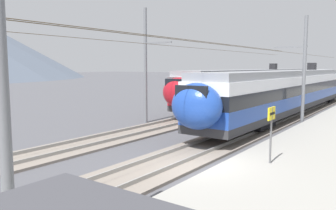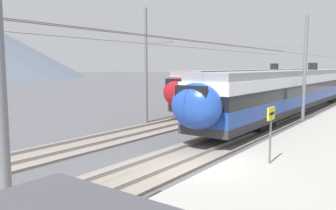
% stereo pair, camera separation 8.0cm
% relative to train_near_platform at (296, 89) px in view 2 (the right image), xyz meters
% --- Properties ---
extents(ground_plane, '(400.00, 400.00, 0.00)m').
position_rel_train_near_platform_xyz_m(ground_plane, '(-19.41, -1.58, -2.23)').
color(ground_plane, '#4C4C51').
extents(track_near, '(120.00, 3.00, 0.28)m').
position_rel_train_near_platform_xyz_m(track_near, '(-19.41, -0.00, -2.17)').
color(track_near, slate).
rests_on(track_near, ground).
extents(track_far, '(120.00, 3.00, 0.28)m').
position_rel_train_near_platform_xyz_m(track_far, '(-19.41, 5.53, -2.17)').
color(track_far, slate).
rests_on(track_far, ground).
extents(train_near_platform, '(35.18, 2.90, 4.27)m').
position_rel_train_near_platform_xyz_m(train_near_platform, '(0.00, 0.00, 0.00)').
color(train_near_platform, '#2D2D30').
rests_on(train_near_platform, track_near).
extents(train_far_track, '(32.11, 3.02, 4.27)m').
position_rel_train_near_platform_xyz_m(train_far_track, '(5.25, 5.53, -0.00)').
color(train_far_track, '#2D2D30').
rests_on(train_far_track, track_far).
extents(catenary_mast_mid, '(46.37, 2.40, 7.67)m').
position_rel_train_near_platform_xyz_m(catenary_mast_mid, '(-5.72, -1.94, 1.77)').
color(catenary_mast_mid, slate).
rests_on(catenary_mast_mid, ground).
extents(catenary_mast_far_side, '(46.37, 2.49, 8.40)m').
position_rel_train_near_platform_xyz_m(catenary_mast_far_side, '(-11.28, 7.56, 2.11)').
color(catenary_mast_far_side, slate).
rests_on(catenary_mast_far_side, ground).
extents(platform_sign, '(0.70, 0.08, 2.22)m').
position_rel_train_near_platform_xyz_m(platform_sign, '(-17.82, -3.98, -0.22)').
color(platform_sign, '#59595B').
rests_on(platform_sign, platform_slab).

